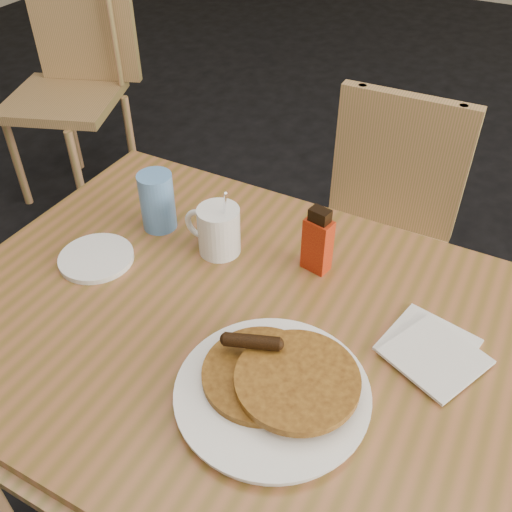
# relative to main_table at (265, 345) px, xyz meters

# --- Properties ---
(floor) EXTENTS (10.00, 10.00, 0.00)m
(floor) POSITION_rel_main_table_xyz_m (-0.07, 0.08, -0.71)
(floor) COLOR black
(floor) RESTS_ON ground
(main_table) EXTENTS (1.31, 0.89, 0.75)m
(main_table) POSITION_rel_main_table_xyz_m (0.00, 0.00, 0.00)
(main_table) COLOR brown
(main_table) RESTS_ON floor
(chair_main_far) EXTENTS (0.40, 0.40, 0.87)m
(chair_main_far) POSITION_rel_main_table_xyz_m (0.01, 0.77, -0.19)
(chair_main_far) COLOR tan
(chair_main_far) RESTS_ON floor
(chair_wall_extra) EXTENTS (0.57, 0.58, 0.99)m
(chair_wall_extra) POSITION_rel_main_table_xyz_m (-1.48, 1.11, -0.12)
(chair_wall_extra) COLOR tan
(chair_wall_extra) RESTS_ON floor
(pancake_plate) EXTENTS (0.32, 0.32, 0.07)m
(pancake_plate) POSITION_rel_main_table_xyz_m (0.08, -0.12, 0.06)
(pancake_plate) COLOR white
(pancake_plate) RESTS_ON main_table
(coffee_mug) EXTENTS (0.13, 0.09, 0.17)m
(coffee_mug) POSITION_rel_main_table_xyz_m (-0.19, 0.16, 0.10)
(coffee_mug) COLOR white
(coffee_mug) RESTS_ON main_table
(syrup_bottle) EXTENTS (0.06, 0.05, 0.15)m
(syrup_bottle) POSITION_rel_main_table_xyz_m (0.01, 0.21, 0.11)
(syrup_bottle) COLOR maroon
(syrup_bottle) RESTS_ON main_table
(napkin_stack) EXTENTS (0.20, 0.21, 0.01)m
(napkin_stack) POSITION_rel_main_table_xyz_m (0.29, 0.09, 0.05)
(napkin_stack) COLOR white
(napkin_stack) RESTS_ON main_table
(blue_tumbler) EXTENTS (0.10, 0.10, 0.13)m
(blue_tumbler) POSITION_rel_main_table_xyz_m (-0.36, 0.18, 0.11)
(blue_tumbler) COLOR #568ACB
(blue_tumbler) RESTS_ON main_table
(side_saucer) EXTENTS (0.17, 0.17, 0.01)m
(side_saucer) POSITION_rel_main_table_xyz_m (-0.41, 0.01, 0.05)
(side_saucer) COLOR white
(side_saucer) RESTS_ON main_table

